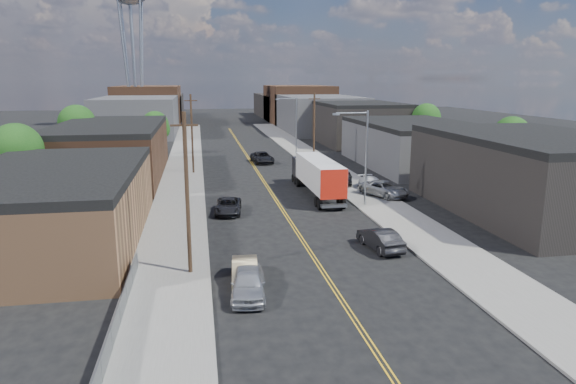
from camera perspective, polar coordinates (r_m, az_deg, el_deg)
name	(u,v)px	position (r m, az deg, el deg)	size (l,w,h in m)	color
ground	(247,155)	(81.77, -4.62, 4.10)	(260.00, 260.00, 0.00)	black
centerline	(257,172)	(67.04, -3.42, 2.28)	(0.32, 120.00, 0.01)	gold
sidewalk_left	(183,173)	(66.65, -11.56, 2.05)	(5.00, 140.00, 0.15)	slate
sidewalk_right	(328,169)	(68.73, 4.48, 2.57)	(5.00, 140.00, 0.15)	slate
warehouse_tan	(53,206)	(41.01, -24.62, -1.43)	(12.00, 22.00, 5.60)	#946644
warehouse_brown	(110,151)	(65.99, -19.12, 4.34)	(12.00, 26.00, 6.60)	#4D2F1F
industrial_right_a	(534,174)	(50.77, 25.65, 1.83)	(14.00, 22.00, 7.10)	black
industrial_right_b	(414,144)	(73.30, 13.88, 5.22)	(14.00, 24.00, 6.10)	#373739
industrial_right_c	(358,123)	(97.46, 7.75, 7.63)	(14.00, 22.00, 7.60)	black
skyline_left_a	(139,116)	(116.52, -16.26, 8.12)	(16.00, 30.00, 8.00)	#373739
skyline_right_a	(319,114)	(119.03, 3.46, 8.67)	(16.00, 30.00, 8.00)	#373739
skyline_left_b	(149,105)	(141.30, -15.21, 9.27)	(16.00, 26.00, 10.00)	#4D2F1F
skyline_right_b	(298,104)	(143.38, 1.14, 9.74)	(16.00, 26.00, 10.00)	#4D2F1F
skyline_left_c	(155,107)	(161.28, -14.56, 9.12)	(16.00, 40.00, 7.00)	black
skyline_right_c	(286,106)	(163.10, -0.23, 9.54)	(16.00, 40.00, 7.00)	black
streetlight_near	(362,150)	(48.41, 8.26, 4.60)	(3.39, 0.25, 9.00)	gray
streetlight_far	(294,121)	(82.21, 0.64, 7.92)	(3.39, 0.25, 9.00)	gray
utility_pole_left_near	(187,193)	(31.31, -11.14, -0.14)	(1.60, 0.26, 10.00)	black
utility_pole_left_far	(192,133)	(65.92, -10.62, 6.42)	(1.60, 0.26, 10.00)	black
utility_pole_right	(314,129)	(70.64, 2.92, 7.01)	(1.60, 0.26, 10.00)	black
chainlink_fence	(120,315)	(26.86, -18.21, -12.82)	(0.05, 16.00, 1.22)	slate
tree_left_near	(17,153)	(53.63, -27.86, 3.88)	(4.85, 4.76, 7.91)	black
tree_left_mid	(78,126)	(77.62, -22.34, 6.84)	(5.10, 5.04, 8.37)	black
tree_left_far	(156,127)	(83.15, -14.49, 7.06)	(4.35, 4.20, 6.97)	black
tree_right_near	(512,138)	(68.20, 23.59, 5.57)	(4.60, 4.48, 7.44)	black
tree_right_far	(426,120)	(89.10, 15.13, 7.75)	(4.85, 4.76, 7.91)	black
semi_truck	(316,174)	(53.45, 3.12, 2.07)	(2.61, 14.83, 3.88)	silver
car_left_a	(248,283)	(28.89, -4.46, -10.06)	(1.88, 4.67, 1.59)	#B2B4B8
car_left_b	(245,272)	(30.76, -4.82, -8.81)	(1.50, 4.30, 1.42)	#8B7C5B
car_left_c	(228,206)	(46.36, -6.65, -1.56)	(2.24, 4.85, 1.35)	black
car_right_oncoming	(380,239)	(37.01, 10.19, -5.15)	(1.62, 4.64, 1.53)	black
car_right_lot_a	(384,189)	(53.07, 10.60, 0.37)	(2.55, 5.54, 1.54)	#97999C
car_right_lot_b	(372,184)	(55.62, 9.35, 0.89)	(1.93, 4.74, 1.38)	silver
car_right_lot_c	(345,178)	(58.51, 6.31, 1.58)	(1.69, 4.20, 1.43)	black
car_ahead_truck	(262,158)	(73.87, -2.88, 3.85)	(2.61, 5.67, 1.58)	black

